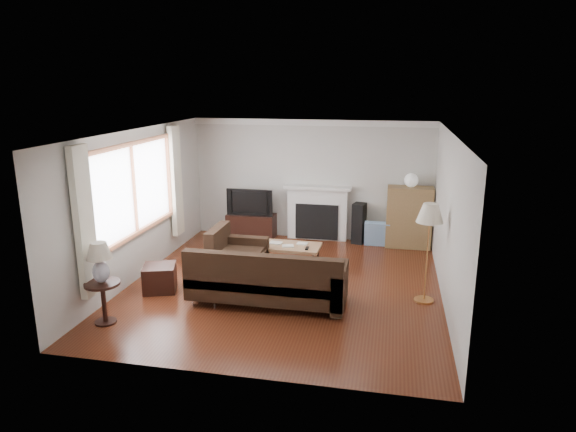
% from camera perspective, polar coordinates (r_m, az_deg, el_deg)
% --- Properties ---
extents(room, '(5.10, 5.60, 2.54)m').
position_cam_1_polar(room, '(8.13, -0.43, 0.50)').
color(room, '#532312').
rests_on(room, ground).
extents(window, '(0.12, 2.74, 1.54)m').
position_cam_1_polar(window, '(8.71, -16.70, 2.87)').
color(window, brown).
rests_on(window, room).
extents(curtain_near, '(0.10, 0.35, 2.10)m').
position_cam_1_polar(curtain_near, '(7.45, -21.71, -0.69)').
color(curtain_near, white).
rests_on(curtain_near, room).
extents(curtain_far, '(0.10, 0.35, 2.10)m').
position_cam_1_polar(curtain_far, '(10.06, -12.34, 3.80)').
color(curtain_far, white).
rests_on(curtain_far, room).
extents(fireplace, '(1.40, 0.26, 1.15)m').
position_cam_1_polar(fireplace, '(10.79, 3.28, 0.36)').
color(fireplace, white).
rests_on(fireplace, room).
extents(tv_stand, '(1.02, 0.46, 0.51)m').
position_cam_1_polar(tv_stand, '(11.01, -4.08, -1.08)').
color(tv_stand, black).
rests_on(tv_stand, ground).
extents(television, '(0.98, 0.13, 0.57)m').
position_cam_1_polar(television, '(10.88, -4.14, 1.64)').
color(television, black).
rests_on(television, tv_stand).
extents(speaker_left, '(0.31, 0.34, 0.84)m').
position_cam_1_polar(speaker_left, '(10.98, -3.18, -0.21)').
color(speaker_left, black).
rests_on(speaker_left, ground).
extents(speaker_right, '(0.30, 0.33, 0.84)m').
position_cam_1_polar(speaker_right, '(10.65, 7.88, -0.80)').
color(speaker_right, black).
rests_on(speaker_right, ground).
extents(bookshelf, '(0.89, 0.42, 1.23)m').
position_cam_1_polar(bookshelf, '(10.55, 13.29, -0.13)').
color(bookshelf, olive).
rests_on(bookshelf, ground).
extents(globe_lamp, '(0.27, 0.27, 0.27)m').
position_cam_1_polar(globe_lamp, '(10.39, 13.54, 3.87)').
color(globe_lamp, white).
rests_on(globe_lamp, bookshelf).
extents(sectional_sofa, '(2.54, 1.85, 0.82)m').
position_cam_1_polar(sectional_sofa, '(7.74, -2.27, -6.79)').
color(sectional_sofa, black).
rests_on(sectional_sofa, ground).
extents(coffee_table, '(1.13, 0.63, 0.44)m').
position_cam_1_polar(coffee_table, '(9.19, 0.09, -4.52)').
color(coffee_table, '#A1734D').
rests_on(coffee_table, ground).
extents(footstool, '(0.63, 0.63, 0.42)m').
position_cam_1_polar(footstool, '(8.50, -14.06, -6.69)').
color(footstool, black).
rests_on(footstool, ground).
extents(floor_lamp, '(0.42, 0.42, 1.53)m').
position_cam_1_polar(floor_lamp, '(7.94, 15.21, -4.03)').
color(floor_lamp, '#B5763F').
rests_on(floor_lamp, ground).
extents(side_table, '(0.48, 0.48, 0.60)m').
position_cam_1_polar(side_table, '(7.59, -19.77, -9.06)').
color(side_table, black).
rests_on(side_table, ground).
extents(table_lamp, '(0.35, 0.35, 0.56)m').
position_cam_1_polar(table_lamp, '(7.38, -20.16, -4.92)').
color(table_lamp, silver).
rests_on(table_lamp, side_table).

